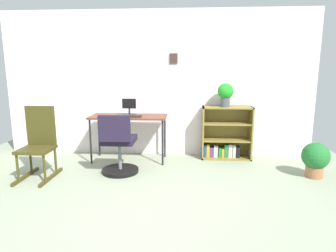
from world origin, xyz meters
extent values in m
plane|color=gray|center=(0.00, 0.00, 0.00)|extent=(6.24, 6.24, 0.00)
cube|color=silver|center=(0.00, 2.15, 1.20)|extent=(5.20, 0.10, 2.40)
cube|color=#3A2924|center=(0.28, 2.09, 1.62)|extent=(0.13, 0.02, 0.16)
cube|color=brown|center=(-0.41, 1.71, 0.72)|extent=(1.20, 0.51, 0.03)
cylinder|color=black|center=(-0.97, 1.50, 0.35)|extent=(0.03, 0.03, 0.70)
cylinder|color=black|center=(0.15, 1.50, 0.35)|extent=(0.03, 0.03, 0.70)
cylinder|color=black|center=(-0.97, 1.93, 0.35)|extent=(0.03, 0.03, 0.70)
cylinder|color=black|center=(0.15, 1.93, 0.35)|extent=(0.03, 0.03, 0.70)
cylinder|color=#262628|center=(-0.41, 1.80, 0.74)|extent=(0.20, 0.20, 0.01)
cylinder|color=#262628|center=(-0.41, 1.80, 0.79)|extent=(0.03, 0.03, 0.09)
cube|color=black|center=(-0.41, 1.79, 0.91)|extent=(0.22, 0.02, 0.16)
cube|color=black|center=(-0.39, 1.60, 0.74)|extent=(0.41, 0.15, 0.02)
cylinder|color=black|center=(-0.43, 1.14, 0.03)|extent=(0.52, 0.52, 0.05)
cylinder|color=slate|center=(-0.43, 1.14, 0.24)|extent=(0.05, 0.05, 0.39)
cube|color=#211A2F|center=(-0.43, 1.14, 0.48)|extent=(0.44, 0.44, 0.08)
cube|color=#211A2F|center=(-0.43, 0.89, 0.69)|extent=(0.42, 0.07, 0.35)
cube|color=#3E3915|center=(-1.66, 0.84, 0.02)|extent=(0.04, 0.64, 0.04)
cube|color=#3E3915|center=(-1.30, 0.84, 0.02)|extent=(0.04, 0.64, 0.04)
cylinder|color=#3E3915|center=(-1.66, 0.68, 0.21)|extent=(0.03, 0.03, 0.34)
cylinder|color=#3E3915|center=(-1.30, 0.68, 0.21)|extent=(0.03, 0.03, 0.34)
cylinder|color=#3E3915|center=(-1.66, 1.00, 0.21)|extent=(0.03, 0.03, 0.34)
cylinder|color=#3E3915|center=(-1.30, 1.00, 0.21)|extent=(0.03, 0.03, 0.34)
cube|color=#3E3915|center=(-1.48, 0.84, 0.40)|extent=(0.42, 0.40, 0.04)
cube|color=#3E3915|center=(-1.48, 1.02, 0.69)|extent=(0.40, 0.04, 0.54)
cube|color=olive|center=(0.78, 1.92, 0.43)|extent=(0.02, 0.30, 0.86)
cube|color=olive|center=(1.55, 1.92, 0.43)|extent=(0.02, 0.30, 0.86)
cube|color=olive|center=(1.16, 1.92, 0.85)|extent=(0.80, 0.30, 0.02)
cube|color=olive|center=(1.16, 1.92, 0.01)|extent=(0.80, 0.30, 0.02)
cube|color=olive|center=(1.16, 2.06, 0.43)|extent=(0.80, 0.02, 0.86)
cube|color=olive|center=(1.16, 1.92, 0.31)|extent=(0.75, 0.28, 0.02)
cube|color=olive|center=(1.16, 1.92, 0.59)|extent=(0.75, 0.28, 0.02)
cube|color=#1E478C|center=(0.82, 1.91, 0.13)|extent=(0.04, 0.11, 0.20)
cube|color=#B79323|center=(0.87, 1.91, 0.13)|extent=(0.05, 0.12, 0.21)
cube|color=#593372|center=(0.93, 1.91, 0.11)|extent=(0.06, 0.12, 0.16)
cube|color=beige|center=(1.00, 1.91, 0.12)|extent=(0.06, 0.09, 0.19)
cube|color=#237238|center=(1.06, 1.91, 0.10)|extent=(0.05, 0.12, 0.16)
cube|color=#B79323|center=(1.11, 1.91, 0.10)|extent=(0.04, 0.13, 0.14)
cube|color=#237238|center=(1.16, 1.91, 0.13)|extent=(0.06, 0.11, 0.21)
cube|color=beige|center=(1.23, 1.91, 0.13)|extent=(0.06, 0.10, 0.21)
cube|color=beige|center=(1.30, 1.91, 0.13)|extent=(0.05, 0.10, 0.20)
cube|color=black|center=(1.35, 1.91, 0.11)|extent=(0.06, 0.11, 0.18)
cylinder|color=#474C51|center=(1.12, 1.90, 0.94)|extent=(0.15, 0.15, 0.15)
sphere|color=green|center=(1.12, 1.90, 1.11)|extent=(0.25, 0.25, 0.25)
cylinder|color=#9E6642|center=(2.26, 1.13, 0.08)|extent=(0.23, 0.23, 0.16)
sphere|color=#216E2E|center=(2.26, 1.13, 0.30)|extent=(0.36, 0.36, 0.36)
camera|label=1|loc=(0.53, -2.76, 1.46)|focal=31.06mm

